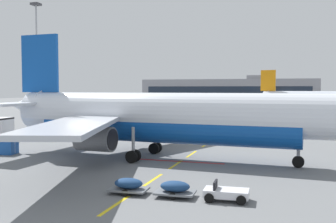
{
  "coord_description": "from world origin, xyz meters",
  "views": [
    {
      "loc": [
        27.31,
        -11.92,
        6.57
      ],
      "look_at": [
        16.68,
        22.44,
        4.48
      ],
      "focal_mm": 42.03,
      "sensor_mm": 36.0,
      "label": 1
    }
  ],
  "objects": [
    {
      "name": "airliner_foreground",
      "position": [
        15.64,
        22.88,
        3.95
      ],
      "size": [
        34.79,
        34.58,
        12.2
      ],
      "color": "silver",
      "rests_on": "ground"
    },
    {
      "name": "catering_truck",
      "position": [
        1.7,
        43.09,
        1.65
      ],
      "size": [
        4.9,
        7.39,
        3.14
      ],
      "color": "black",
      "rests_on": "ground"
    },
    {
      "name": "uld_cargo_container",
      "position": [
        0.26,
        20.81,
        0.8
      ],
      "size": [
        1.83,
        1.8,
        1.6
      ],
      "color": "#194C9E",
      "rests_on": "ground"
    },
    {
      "name": "apron_paint_markings",
      "position": [
        18.0,
        38.49,
        0.0
      ],
      "size": [
        8.0,
        98.11,
        0.01
      ],
      "color": "yellow",
      "rests_on": "ground"
    },
    {
      "name": "baggage_train",
      "position": [
        20.8,
        10.67,
        0.52
      ],
      "size": [
        8.65,
        1.91,
        1.14
      ],
      "color": "silver",
      "rests_on": "ground"
    },
    {
      "name": "terminal_satellite",
      "position": [
        4.37,
        144.83,
        5.12
      ],
      "size": [
        66.91,
        18.8,
        11.8
      ],
      "color": "gray",
      "rests_on": "ground"
    },
    {
      "name": "airliner_far_center",
      "position": [
        33.77,
        95.51,
        3.79
      ],
      "size": [
        32.56,
        31.32,
        11.69
      ],
      "color": "silver",
      "rests_on": "ground"
    },
    {
      "name": "apron_light_mast_near",
      "position": [
        -25.43,
        61.87,
        15.58
      ],
      "size": [
        1.8,
        1.8,
        25.08
      ],
      "color": "slate",
      "rests_on": "ground"
    }
  ]
}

